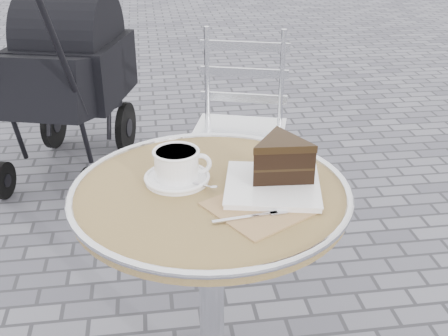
{
  "coord_description": "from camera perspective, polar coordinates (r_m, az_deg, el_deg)",
  "views": [
    {
      "loc": [
        -0.14,
        -1.24,
        1.42
      ],
      "look_at": [
        0.04,
        0.02,
        0.78
      ],
      "focal_mm": 45.0,
      "sensor_mm": 36.0,
      "label": 1
    }
  ],
  "objects": [
    {
      "name": "cappuccino_set",
      "position": [
        1.46,
        -4.75,
        0.06
      ],
      "size": [
        0.18,
        0.17,
        0.09
      ],
      "rotation": [
        0.0,
        0.0,
        -0.09
      ],
      "color": "white",
      "rests_on": "cafe_table"
    },
    {
      "name": "cake_plate_set",
      "position": [
        1.42,
        5.63,
        0.27
      ],
      "size": [
        0.35,
        0.38,
        0.13
      ],
      "rotation": [
        0.0,
        0.0,
        -0.22
      ],
      "color": "#9E7756",
      "rests_on": "cafe_table"
    },
    {
      "name": "bistro_chair",
      "position": [
        2.5,
        1.79,
        6.17
      ],
      "size": [
        0.5,
        0.5,
        0.88
      ],
      "rotation": [
        0.0,
        0.0,
        -0.3
      ],
      "color": "silver",
      "rests_on": "ground"
    },
    {
      "name": "baby_stroller",
      "position": [
        3.11,
        -15.77,
        8.35
      ],
      "size": [
        0.75,
        1.15,
        1.1
      ],
      "rotation": [
        0.0,
        0.0,
        -0.28
      ],
      "color": "black",
      "rests_on": "ground"
    },
    {
      "name": "cafe_table",
      "position": [
        1.51,
        -1.33,
        -7.66
      ],
      "size": [
        0.72,
        0.72,
        0.74
      ],
      "color": "silver",
      "rests_on": "ground"
    }
  ]
}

